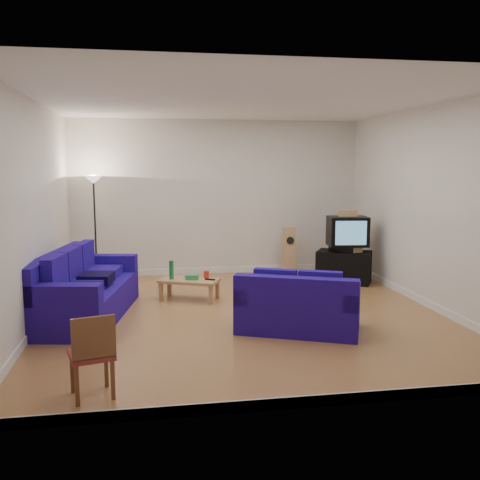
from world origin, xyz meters
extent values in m
cube|color=brown|center=(0.00, 0.00, 0.00)|extent=(6.00, 6.50, 0.01)
cube|color=white|center=(0.00, 0.00, 3.20)|extent=(6.00, 6.50, 0.01)
cube|color=white|center=(0.00, 3.25, 1.60)|extent=(6.00, 0.01, 3.20)
cube|color=white|center=(0.00, -3.25, 1.60)|extent=(6.00, 0.01, 3.20)
cube|color=white|center=(-3.00, 0.00, 1.60)|extent=(0.01, 6.50, 3.20)
cube|color=white|center=(3.00, 0.00, 1.60)|extent=(0.01, 6.50, 3.20)
cube|color=white|center=(0.00, 3.24, 0.06)|extent=(6.00, 0.02, 0.12)
cube|color=white|center=(0.00, -3.24, 0.06)|extent=(6.00, 0.02, 0.12)
cube|color=white|center=(-2.99, 0.00, 0.06)|extent=(0.02, 6.50, 0.12)
cube|color=white|center=(2.99, 0.00, 0.06)|extent=(0.02, 6.50, 0.12)
cube|color=#150464|center=(-2.38, 0.26, 0.24)|extent=(1.51, 2.68, 0.48)
cube|color=#150464|center=(-2.80, 0.33, 0.73)|extent=(0.68, 2.53, 0.49)
cube|color=#150464|center=(-2.19, 1.38, 0.62)|extent=(1.12, 0.44, 0.28)
cube|color=#150464|center=(-2.58, -0.86, 0.62)|extent=(1.12, 0.44, 0.28)
cube|color=black|center=(-2.21, 0.23, 0.60)|extent=(0.53, 0.53, 0.14)
cube|color=#150464|center=(0.61, -0.89, 0.20)|extent=(1.87, 1.49, 0.41)
cube|color=#150464|center=(0.47, -1.21, 0.61)|extent=(1.59, 0.85, 0.42)
cube|color=#150464|center=(-0.05, -0.61, 0.52)|extent=(0.56, 0.93, 0.23)
cube|color=#150464|center=(1.27, -1.17, 0.52)|extent=(0.56, 0.93, 0.23)
cube|color=black|center=(0.67, -0.75, 0.50)|extent=(0.51, 0.51, 0.12)
cube|color=tan|center=(-0.77, 1.04, 0.33)|extent=(1.09, 0.84, 0.05)
cube|color=tan|center=(-1.25, 1.04, 0.15)|extent=(0.08, 0.08, 0.31)
cube|color=tan|center=(-1.09, 1.40, 0.15)|extent=(0.08, 0.08, 0.31)
cube|color=tan|center=(-0.44, 0.69, 0.15)|extent=(0.08, 0.08, 0.31)
cube|color=tan|center=(-0.28, 1.05, 0.15)|extent=(0.08, 0.08, 0.31)
cylinder|color=#197233|center=(-1.06, 1.10, 0.52)|extent=(0.11, 0.11, 0.32)
cube|color=green|center=(-0.72, 1.00, 0.40)|extent=(0.23, 0.17, 0.09)
cylinder|color=red|center=(-0.47, 1.09, 0.42)|extent=(0.11, 0.11, 0.12)
cube|color=black|center=(-0.42, 0.92, 0.37)|extent=(0.18, 0.13, 0.02)
cube|color=black|center=(2.31, 1.91, 0.31)|extent=(1.16, 0.98, 0.62)
cube|color=black|center=(2.28, 1.88, 0.67)|extent=(0.60, 0.60, 0.11)
cube|color=black|center=(2.35, 1.88, 1.01)|extent=(0.80, 0.62, 0.57)
cube|color=teal|center=(2.32, 1.60, 1.01)|extent=(0.59, 0.09, 0.45)
cube|color=tan|center=(2.36, 1.92, 1.36)|extent=(0.38, 0.21, 0.12)
cube|color=tan|center=(1.41, 2.70, 0.52)|extent=(0.27, 0.33, 1.03)
cylinder|color=black|center=(1.39, 2.54, 0.76)|extent=(0.15, 0.04, 0.15)
cube|color=tan|center=(2.45, 1.77, 0.44)|extent=(0.29, 0.25, 0.88)
cylinder|color=black|center=(2.32, 1.74, 0.65)|extent=(0.04, 0.13, 0.13)
cylinder|color=black|center=(-2.45, 2.70, 0.02)|extent=(0.27, 0.27, 0.03)
cylinder|color=black|center=(-2.45, 2.70, 1.00)|extent=(0.03, 0.03, 1.95)
cone|color=white|center=(-2.45, 2.70, 2.00)|extent=(0.36, 0.36, 0.16)
cube|color=brown|center=(-2.11, -2.84, 0.21)|extent=(0.05, 0.05, 0.41)
cube|color=brown|center=(-2.20, -2.52, 0.21)|extent=(0.05, 0.05, 0.41)
cube|color=brown|center=(-1.79, -2.76, 0.21)|extent=(0.05, 0.05, 0.41)
cube|color=brown|center=(-1.87, -2.43, 0.21)|extent=(0.05, 0.05, 0.41)
cube|color=maroon|center=(-1.99, -2.64, 0.43)|extent=(0.50, 0.50, 0.06)
cube|color=brown|center=(-1.94, -2.82, 0.66)|extent=(0.41, 0.14, 0.41)
camera|label=1|loc=(-1.38, -7.85, 2.28)|focal=40.00mm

